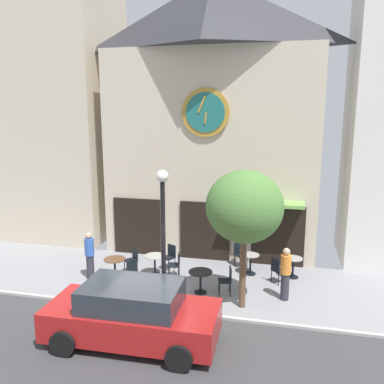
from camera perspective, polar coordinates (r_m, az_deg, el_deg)
The scene contains 20 objects.
ground_plane at distance 11.85m, azimuth -7.10°, elevation -17.70°, with size 29.52×10.06×0.13m.
clock_building at distance 16.06m, azimuth 2.76°, elevation 10.78°, with size 8.37×3.47×10.66m.
neighbor_building_left at distance 20.09m, azimuth -20.04°, elevation 10.93°, with size 6.42×4.43×11.54m.
street_lamp at distance 12.09m, azimuth -4.14°, elevation -6.24°, with size 0.36×0.36×4.06m.
street_tree at distance 11.43m, azimuth 7.51°, elevation -2.18°, with size 2.22×2.00×4.13m.
cafe_table_center at distance 14.32m, azimuth -10.98°, elevation -10.08°, with size 0.75×0.75×0.72m.
cafe_table_center_left at distance 14.39m, azimuth -5.34°, elevation -9.80°, with size 0.72×0.72×0.73m.
cafe_table_near_curb at distance 13.03m, azimuth 1.22°, elevation -12.05°, with size 0.77×0.77×0.72m.
cafe_table_near_door at distance 14.57m, azimuth 8.35°, elevation -9.75°, with size 0.62×0.62×0.74m.
cafe_table_leftmost at distance 14.59m, azimuth 14.25°, elevation -10.00°, with size 0.63×0.63×0.72m.
cafe_chair_near_tree at distance 15.25m, azimuth 6.82°, elevation -8.56°, with size 0.57×0.57×0.90m.
cafe_chair_right_end at distance 14.76m, azimuth -8.47°, elevation -9.29°, with size 0.56×0.56×0.90m.
cafe_chair_under_awning at distance 12.98m, azimuth 5.06°, elevation -12.21°, with size 0.48×0.48×0.90m.
cafe_chair_corner at distance 14.17m, azimuth -2.27°, elevation -10.08°, with size 0.46×0.46×0.90m.
cafe_chair_mid_row at distance 13.73m, azimuth -8.83°, elevation -10.95°, with size 0.56×0.56×0.90m.
cafe_chair_near_lamp at distance 14.91m, azimuth -3.17°, elevation -8.97°, with size 0.54×0.54×0.90m.
cafe_chair_left_end at distance 13.98m, azimuth 12.09°, elevation -10.65°, with size 0.57×0.57×0.90m.
pedestrian_blue at distance 14.38m, azimuth -14.41°, elevation -8.70°, with size 0.45×0.45×1.67m.
pedestrian_orange at distance 12.79m, azimuth 13.21°, elevation -11.23°, with size 0.43×0.43×1.67m.
parked_car_red at distance 10.54m, azimuth -8.52°, elevation -16.82°, with size 4.34×2.09×1.55m.
Camera 1 is at (3.67, -10.18, 5.75)m, focal length 37.33 mm.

